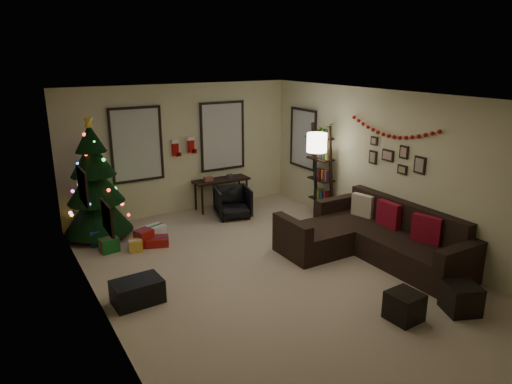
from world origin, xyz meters
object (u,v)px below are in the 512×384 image
christmas_tree (95,187)px  bookshelf (322,173)px  sofa (372,239)px  desk_chair (233,202)px  desk (221,183)px

christmas_tree → bookshelf: size_ratio=1.18×
sofa → desk_chair: (-1.11, 2.88, 0.03)m
desk_chair → bookshelf: (1.59, -0.90, 0.62)m
christmas_tree → sofa: christmas_tree is taller
desk_chair → christmas_tree: bearing=-173.1°
desk → bookshelf: size_ratio=0.63×
bookshelf → desk: bearing=134.4°
christmas_tree → desk_chair: 2.74m
sofa → desk_chair: size_ratio=4.41×
desk → desk_chair: size_ratio=1.89×
sofa → desk: (-1.05, 3.53, 0.29)m
christmas_tree → desk_chair: size_ratio=3.53×
desk → bookshelf: bookshelf is taller
christmas_tree → bookshelf: bearing=-16.4°
christmas_tree → sofa: (3.75, -3.21, -0.66)m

